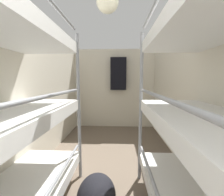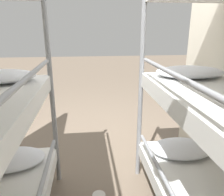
# 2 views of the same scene
# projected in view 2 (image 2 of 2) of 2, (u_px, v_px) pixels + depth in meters

# --- Properties ---
(ground_plane) EXTENTS (20.00, 20.00, 0.00)m
(ground_plane) POSITION_uv_depth(u_px,v_px,m) (96.00, 148.00, 2.87)
(ground_plane) COLOR #6B5B4C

